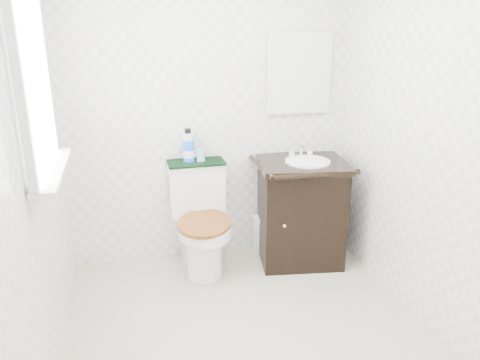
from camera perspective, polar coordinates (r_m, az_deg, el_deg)
name	(u,v)px	position (r m, az deg, el deg)	size (l,w,h in m)	color
floor	(251,340)	(2.99, 1.41, -18.88)	(2.40, 2.40, 0.00)	beige
wall_back	(210,109)	(3.59, -3.68, 8.66)	(2.40, 2.40, 0.00)	white
wall_front	(368,250)	(1.41, 15.29, -8.26)	(2.40, 2.40, 0.00)	white
wall_left	(27,162)	(2.40, -24.50, 1.96)	(2.40, 2.40, 0.00)	white
wall_right	(436,136)	(2.94, 22.78, 5.00)	(2.40, 2.40, 0.00)	white
window	(32,80)	(2.58, -24.01, 11.04)	(0.02, 0.70, 0.90)	white
mirror	(299,73)	(3.73, 7.21, 12.79)	(0.50, 0.02, 0.60)	silver
toilet	(200,225)	(3.60, -4.85, -5.46)	(0.47, 0.67, 0.81)	white
vanity	(301,209)	(3.71, 7.40, -3.51)	(0.74, 0.66, 0.92)	black
trash_bin	(268,233)	(3.93, 3.42, -6.47)	(0.25, 0.22, 0.31)	silver
towel	(196,162)	(3.55, -5.39, 2.14)	(0.43, 0.22, 0.02)	black
mouthwash_bottle	(188,146)	(3.53, -6.31, 4.09)	(0.09, 0.09, 0.25)	blue
cup	(201,155)	(3.56, -4.81, 3.03)	(0.07, 0.07, 0.08)	#81AED3
soap_bar	(292,156)	(3.69, 6.35, 2.95)	(0.07, 0.04, 0.02)	#186976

